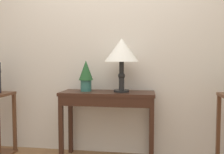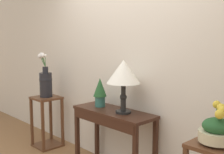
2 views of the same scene
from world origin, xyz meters
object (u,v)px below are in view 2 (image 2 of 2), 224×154
(pedestal_stand_left, at_px, (47,122))
(planter_bowl_wide_right, at_px, (217,130))
(console_table, at_px, (112,122))
(table_lamp, at_px, (123,73))
(potted_plant_on_console, at_px, (100,91))
(flower_vase_tall_left, at_px, (46,81))

(pedestal_stand_left, distance_m, planter_bowl_wide_right, 2.70)
(console_table, height_order, pedestal_stand_left, console_table)
(table_lamp, relative_size, potted_plant_on_console, 1.69)
(pedestal_stand_left, relative_size, flower_vase_tall_left, 1.17)
(potted_plant_on_console, xyz_separation_m, flower_vase_tall_left, (-1.08, -0.10, 0.01))
(console_table, relative_size, flower_vase_tall_left, 1.60)
(flower_vase_tall_left, height_order, planter_bowl_wide_right, flower_vase_tall_left)
(potted_plant_on_console, height_order, planter_bowl_wide_right, potted_plant_on_console)
(potted_plant_on_console, bearing_deg, flower_vase_tall_left, -174.58)
(console_table, distance_m, potted_plant_on_console, 0.41)
(console_table, distance_m, planter_bowl_wide_right, 1.36)
(console_table, xyz_separation_m, potted_plant_on_console, (-0.25, 0.04, 0.32))
(planter_bowl_wide_right, bearing_deg, console_table, 172.90)
(console_table, relative_size, planter_bowl_wide_right, 3.25)
(console_table, height_order, planter_bowl_wide_right, planter_bowl_wide_right)
(flower_vase_tall_left, bearing_deg, planter_bowl_wide_right, -2.12)
(table_lamp, bearing_deg, console_table, -171.93)
(potted_plant_on_console, xyz_separation_m, pedestal_stand_left, (-1.07, -0.10, -0.59))
(pedestal_stand_left, bearing_deg, console_table, 2.81)
(planter_bowl_wide_right, bearing_deg, table_lamp, 170.92)
(table_lamp, height_order, potted_plant_on_console, table_lamp)
(console_table, height_order, table_lamp, table_lamp)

